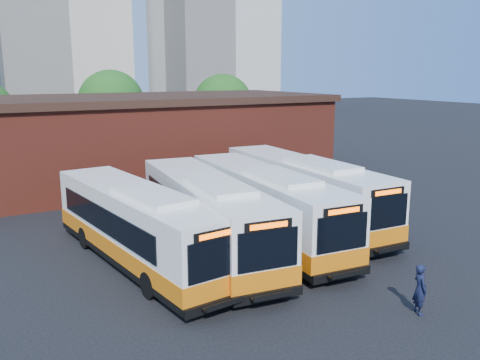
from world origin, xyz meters
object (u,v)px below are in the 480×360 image
bus_midwest (138,228)px  transit_worker (420,289)px  bus_mideast (265,207)px  bus_east (303,193)px  bus_west (207,217)px

bus_midwest → transit_worker: (6.87, -9.19, -0.69)m
bus_midwest → bus_mideast: bearing=-5.6°
bus_east → transit_worker: size_ratio=7.61×
bus_mideast → bus_east: bus_east is taller
bus_east → bus_midwest: bearing=-169.0°
bus_midwest → transit_worker: 11.49m
bus_west → bus_mideast: bearing=10.0°
bus_mideast → bus_midwest: bearing=-174.5°
bus_midwest → bus_mideast: size_ratio=0.97×
bus_west → bus_mideast: size_ratio=1.01×
bus_west → bus_midwest: (-3.24, 0.06, -0.05)m
transit_worker → bus_east: bearing=4.4°
bus_east → bus_west: bearing=-164.2°
bus_west → transit_worker: size_ratio=7.53×
bus_east → transit_worker: bearing=-103.1°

